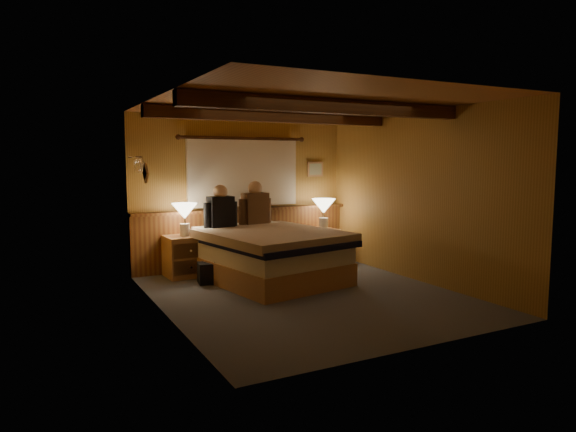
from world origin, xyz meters
TOP-DOWN VIEW (x-y plane):
  - floor at (0.00, 0.00)m, footprint 4.20×4.20m
  - ceiling at (0.00, 0.00)m, footprint 4.20×4.20m
  - wall_back at (0.00, 2.10)m, footprint 3.60×0.00m
  - wall_left at (-1.80, 0.00)m, footprint 0.00×4.20m
  - wall_right at (1.80, 0.00)m, footprint 0.00×4.20m
  - wall_front at (0.00, -2.10)m, footprint 3.60×0.00m
  - wainscot at (0.00, 2.04)m, footprint 3.60×0.23m
  - curtain_window at (0.00, 2.03)m, footprint 2.18×0.09m
  - ceiling_beams at (0.00, 0.15)m, footprint 3.60×1.65m
  - coat_rail at (-1.72, 1.58)m, footprint 0.05×0.55m
  - framed_print at (1.35, 2.08)m, footprint 0.30×0.04m
  - bed at (-0.08, 0.93)m, footprint 1.94×2.35m
  - nightstand_left at (-1.07, 1.73)m, footprint 0.57×0.52m
  - nightstand_right at (1.28, 1.71)m, footprint 0.59×0.55m
  - lamp_left at (-1.07, 1.70)m, footprint 0.37×0.37m
  - lamp_right at (1.29, 1.70)m, footprint 0.39×0.39m
  - person_left at (-0.55, 1.61)m, footprint 0.54×0.25m
  - person_right at (0.07, 1.75)m, footprint 0.57×0.27m
  - duffel_bag at (-0.80, 1.15)m, footprint 0.52×0.36m

SIDE VIEW (x-z plane):
  - floor at x=0.00m, z-range 0.00..0.00m
  - duffel_bag at x=-0.80m, z-range -0.02..0.32m
  - nightstand_right at x=1.28m, z-range 0.00..0.55m
  - nightstand_left at x=-1.07m, z-range 0.00..0.60m
  - bed at x=-0.08m, z-range 0.01..0.73m
  - wainscot at x=0.00m, z-range 0.02..0.96m
  - lamp_right at x=1.29m, z-range 0.66..1.17m
  - lamp_left at x=-1.07m, z-range 0.70..1.18m
  - person_left at x=-0.55m, z-range 0.65..1.30m
  - person_right at x=0.07m, z-range 0.64..1.34m
  - wall_left at x=-1.80m, z-range -0.90..3.30m
  - wall_right at x=1.80m, z-range -0.90..3.30m
  - wall_back at x=0.00m, z-range -0.60..3.00m
  - wall_front at x=0.00m, z-range -0.60..3.00m
  - curtain_window at x=0.00m, z-range 0.96..2.08m
  - framed_print at x=1.35m, z-range 1.43..1.68m
  - coat_rail at x=-1.72m, z-range 1.55..1.79m
  - ceiling_beams at x=0.00m, z-range 2.23..2.39m
  - ceiling at x=0.00m, z-range 2.40..2.40m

